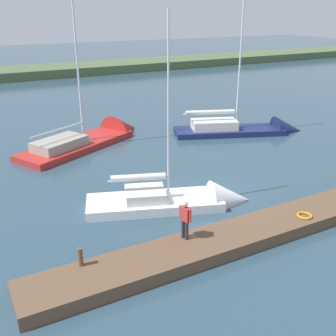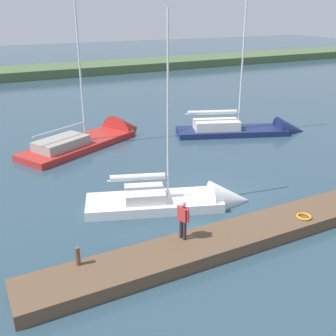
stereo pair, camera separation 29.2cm
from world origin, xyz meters
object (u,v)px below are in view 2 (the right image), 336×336
(mooring_post_near, at_px, (78,256))
(person_on_dock, at_px, (183,218))
(life_ring_buoy, at_px, (304,217))
(sailboat_inner_slip, at_px, (185,203))
(sailboat_behind_pier, at_px, (101,138))
(sailboat_far_right, at_px, (252,131))

(mooring_post_near, bearing_deg, person_on_dock, 177.57)
(life_ring_buoy, xyz_separation_m, sailboat_inner_slip, (3.50, -4.34, -0.45))
(sailboat_behind_pier, height_order, sailboat_inner_slip, sailboat_behind_pier)
(sailboat_behind_pier, distance_m, person_on_dock, 15.62)
(person_on_dock, bearing_deg, mooring_post_near, -19.08)
(mooring_post_near, height_order, sailboat_inner_slip, sailboat_inner_slip)
(sailboat_behind_pier, bearing_deg, sailboat_far_right, -46.49)
(life_ring_buoy, distance_m, sailboat_far_right, 14.54)
(sailboat_far_right, bearing_deg, life_ring_buoy, -98.86)
(sailboat_inner_slip, distance_m, person_on_dock, 4.16)
(sailboat_behind_pier, distance_m, sailboat_inner_slip, 12.07)
(sailboat_far_right, relative_size, person_on_dock, 7.52)
(life_ring_buoy, relative_size, sailboat_inner_slip, 0.07)
(mooring_post_near, xyz_separation_m, sailboat_inner_slip, (-6.19, -3.22, -0.75))
(mooring_post_near, distance_m, sailboat_far_right, 20.43)
(sailboat_behind_pier, bearing_deg, mooring_post_near, -138.76)
(sailboat_behind_pier, bearing_deg, person_on_dock, -124.09)
(sailboat_inner_slip, xyz_separation_m, person_on_dock, (2.02, 3.39, 1.31))
(sailboat_far_right, distance_m, sailboat_inner_slip, 13.52)
(person_on_dock, bearing_deg, life_ring_buoy, 153.66)
(sailboat_inner_slip, bearing_deg, sailboat_behind_pier, 110.57)
(sailboat_far_right, distance_m, person_on_dock, 17.31)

